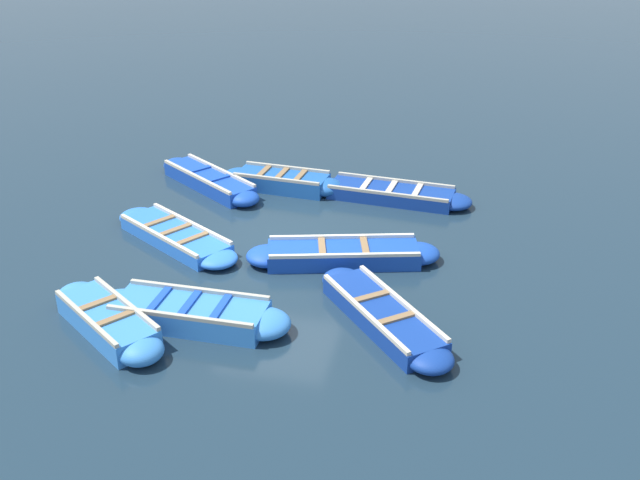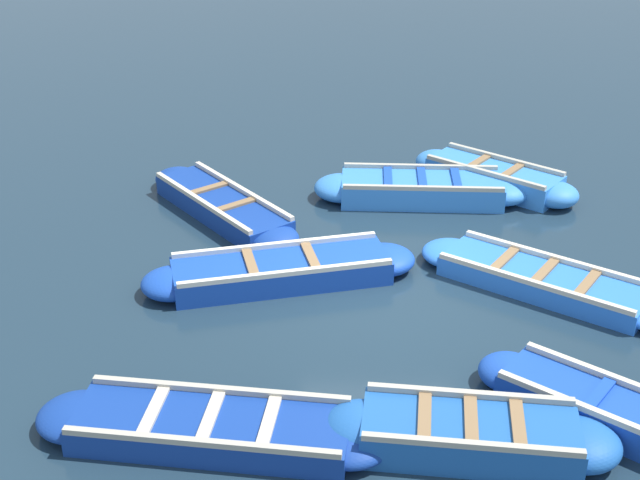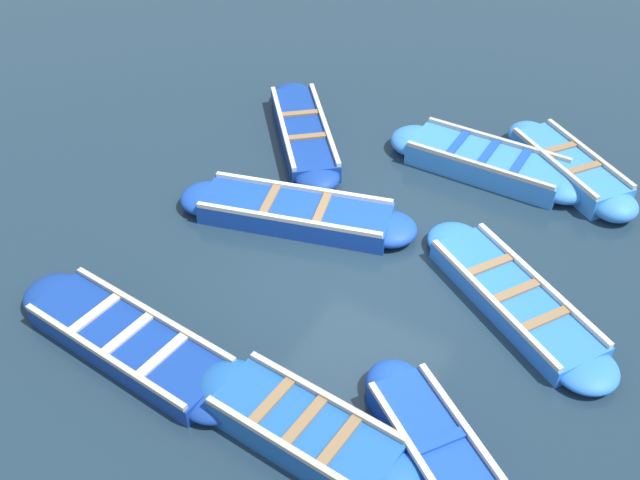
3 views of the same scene
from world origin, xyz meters
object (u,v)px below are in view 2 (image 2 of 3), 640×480
Objects in this scene: boat_outer_right at (222,206)px; boat_drifting at (211,428)px; boat_inner_gap at (543,281)px; boat_tucked at (470,435)px; boat_near_quay at (634,422)px; boat_end_of_row at (421,189)px; boat_far_corner at (281,271)px; boat_bow_out at (494,177)px.

boat_outer_right is 5.67m from boat_drifting.
boat_tucked is (-1.48, -3.43, 0.05)m from boat_inner_gap.
boat_near_quay is at bearing -46.62° from boat_outer_right.
boat_far_corner is (-2.23, -2.85, -0.03)m from boat_end_of_row.
boat_outer_right is 1.04× the size of boat_tucked.
boat_bow_out reaches higher than boat_near_quay.
boat_far_corner is 1.18× the size of boat_near_quay.
boat_bow_out is 7.09m from boat_tucked.
boat_far_corner is 4.91m from boat_bow_out.
boat_drifting is 1.36× the size of boat_bow_out.
boat_inner_gap is 3.72m from boat_far_corner.
boat_inner_gap is at bearing -2.36° from boat_far_corner.
boat_outer_right is at bearing 133.38° from boat_near_quay.
boat_tucked is at bearing -2.35° from boat_drifting.
boat_tucked is at bearing -113.38° from boat_inner_gap.
boat_inner_gap is 5.35m from boat_outer_right.
boat_inner_gap is 0.89× the size of boat_far_corner.
boat_near_quay is 4.63m from boat_drifting.
boat_end_of_row is at bearing -157.99° from boat_bow_out.
boat_end_of_row is at bearing 66.20° from boat_drifting.
boat_near_quay is at bearing -85.59° from boat_bow_out.
boat_outer_right reaches higher than boat_drifting.
boat_far_corner is at bearing -136.39° from boat_bow_out.
boat_end_of_row is 1.09× the size of boat_outer_right.
boat_drifting is 7.99m from boat_bow_out.
boat_bow_out is at bearing 92.66° from boat_inner_gap.
boat_inner_gap is at bearing 96.38° from boat_near_quay.
boat_tucked is at bearing -90.02° from boat_end_of_row.
boat_end_of_row is 6.42m from boat_near_quay.
boat_outer_right is (-3.34, -0.68, -0.03)m from boat_end_of_row.
boat_far_corner reaches higher than boat_inner_gap.
boat_outer_right is at bearing 120.10° from boat_tucked.
boat_end_of_row is at bearing 106.59° from boat_near_quay.
boat_near_quay is (0.35, -3.15, 0.03)m from boat_inner_gap.
boat_tucked reaches higher than boat_far_corner.
boat_drifting reaches higher than boat_inner_gap.
boat_far_corner is at bearing 121.91° from boat_tucked.
boat_near_quay reaches higher than boat_drifting.
boat_inner_gap is 1.07× the size of boat_outer_right.
boat_bow_out is (3.55, 3.38, 0.03)m from boat_far_corner.
boat_outer_right is (-4.82, 2.32, 0.02)m from boat_inner_gap.
boat_bow_out is at bearing 43.61° from boat_far_corner.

